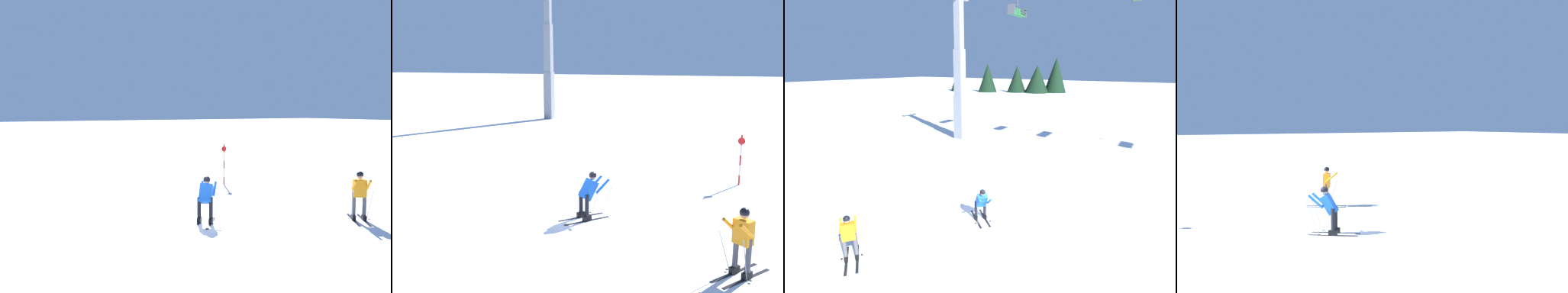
# 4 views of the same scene
# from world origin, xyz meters

# --- Properties ---
(ground_plane) EXTENTS (260.00, 260.00, 0.00)m
(ground_plane) POSITION_xyz_m (0.00, 0.00, 0.00)
(ground_plane) COLOR white
(skier_carving_main) EXTENTS (1.59, 1.49, 1.64)m
(skier_carving_main) POSITION_xyz_m (-0.30, -0.38, 0.87)
(skier_carving_main) COLOR black
(skier_carving_main) RESTS_ON ground_plane
(trail_marker_pole) EXTENTS (0.07, 0.28, 2.03)m
(trail_marker_pole) POSITION_xyz_m (5.30, -4.72, 1.10)
(trail_marker_pole) COLOR red
(trail_marker_pole) RESTS_ON ground_plane
(skier_distant_uphill) EXTENTS (1.58, 1.31, 1.68)m
(skier_distant_uphill) POSITION_xyz_m (-2.64, -4.96, 0.96)
(skier_distant_uphill) COLOR black
(skier_distant_uphill) RESTS_ON ground_plane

